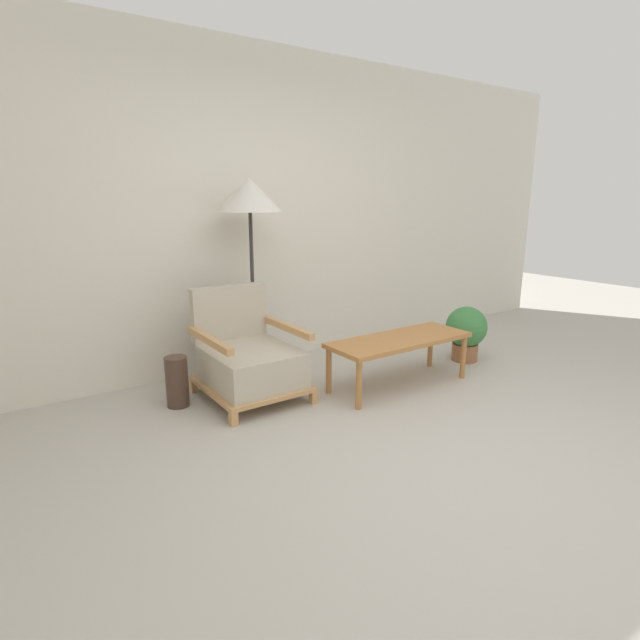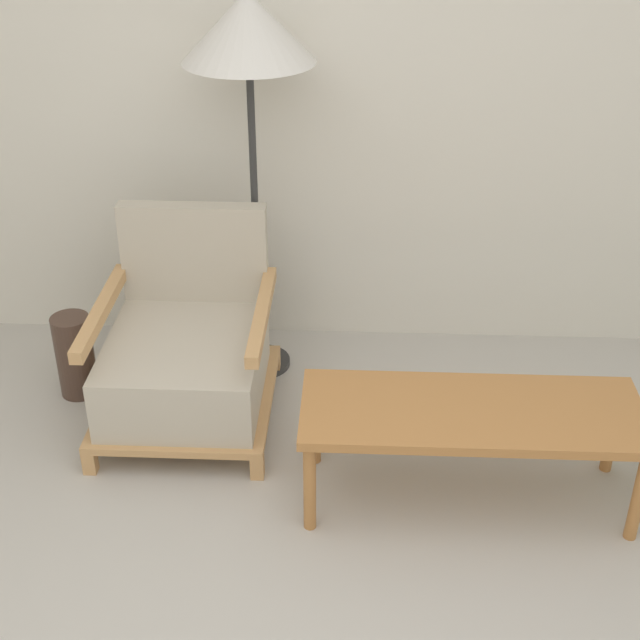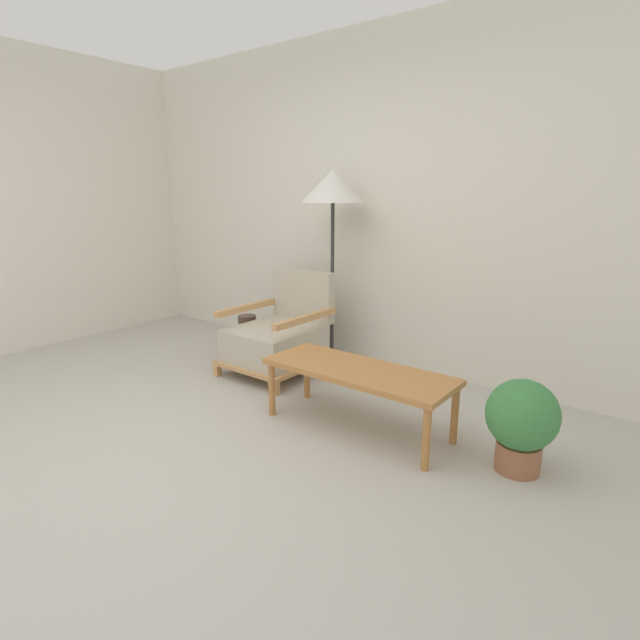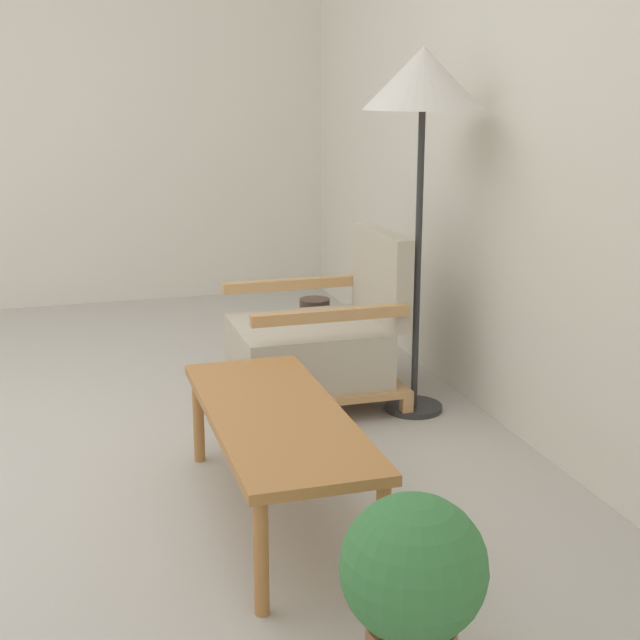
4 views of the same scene
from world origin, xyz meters
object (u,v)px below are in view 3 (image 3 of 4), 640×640
Objects in this scene: vase at (248,335)px; potted_plant at (522,421)px; armchair at (279,337)px; coffee_table at (358,375)px; floor_lamp at (333,192)px.

potted_plant reaches higher than vase.
armchair is 2.06m from potted_plant.
armchair is 1.18m from coffee_table.
armchair is 1.24m from floor_lamp.
coffee_table is 1.71m from vase.
coffee_table reaches higher than vase.
potted_plant is at bearing -10.86° from vase.
armchair is 2.18× the size of vase.
armchair is at bearing 156.60° from coffee_table.
coffee_table is 3.22× the size of vase.
armchair reaches higher than vase.
vase is at bearing -161.24° from floor_lamp.
floor_lamp is 1.36× the size of coffee_table.
floor_lamp reaches higher than vase.
floor_lamp is at bearing 57.38° from armchair.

